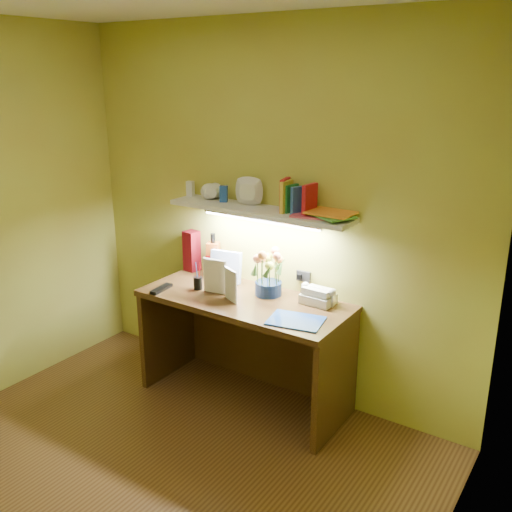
% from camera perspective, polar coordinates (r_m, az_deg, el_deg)
% --- Properties ---
extents(ground, '(3.00, 3.00, 0.00)m').
position_cam_1_polar(ground, '(3.35, -13.89, -22.78)').
color(ground, '#4A2D16').
rests_on(ground, ground).
extents(desk, '(1.40, 0.60, 0.75)m').
position_cam_1_polar(desk, '(3.88, -1.17, -9.35)').
color(desk, '#38240F').
rests_on(desk, ground).
extents(flower_bouquet, '(0.25, 0.25, 0.31)m').
position_cam_1_polar(flower_bouquet, '(3.73, 1.26, -1.64)').
color(flower_bouquet, '#09183B').
rests_on(flower_bouquet, desk).
extents(telephone, '(0.21, 0.16, 0.12)m').
position_cam_1_polar(telephone, '(3.64, 6.25, -3.83)').
color(telephone, beige).
rests_on(telephone, desk).
extents(desk_clock, '(0.09, 0.05, 0.09)m').
position_cam_1_polar(desk_clock, '(3.63, 7.16, -4.26)').
color(desk_clock, silver).
rests_on(desk_clock, desk).
extents(whisky_bottle, '(0.11, 0.11, 0.32)m').
position_cam_1_polar(whisky_bottle, '(4.09, -4.29, 0.12)').
color(whisky_bottle, '#A44815').
rests_on(whisky_bottle, desk).
extents(whisky_box, '(0.11, 0.11, 0.30)m').
position_cam_1_polar(whisky_box, '(4.22, -6.44, 0.52)').
color(whisky_box, '#5C0812').
rests_on(whisky_box, desk).
extents(pen_cup, '(0.08, 0.08, 0.15)m').
position_cam_1_polar(pen_cup, '(3.87, -5.84, -2.28)').
color(pen_cup, black).
rests_on(pen_cup, desk).
extents(art_card, '(0.23, 0.08, 0.22)m').
position_cam_1_polar(art_card, '(3.98, -3.03, -1.09)').
color(art_card, white).
rests_on(art_card, desk).
extents(tv_remote, '(0.07, 0.20, 0.02)m').
position_cam_1_polar(tv_remote, '(3.90, -9.45, -3.25)').
color(tv_remote, black).
rests_on(tv_remote, desk).
extents(blue_folder, '(0.36, 0.29, 0.01)m').
position_cam_1_polar(blue_folder, '(3.40, 4.00, -6.46)').
color(blue_folder, '#1F4BA9').
rests_on(blue_folder, desk).
extents(desk_book_a, '(0.18, 0.04, 0.24)m').
position_cam_1_polar(desk_book_a, '(3.82, -5.25, -1.83)').
color(desk_book_a, white).
rests_on(desk_book_a, desk).
extents(desk_book_b, '(0.15, 0.09, 0.21)m').
position_cam_1_polar(desk_book_b, '(3.72, -3.11, -2.52)').
color(desk_book_b, white).
rests_on(desk_book_b, desk).
extents(wall_shelf, '(1.32, 0.30, 0.24)m').
position_cam_1_polar(wall_shelf, '(3.69, 0.60, 5.05)').
color(wall_shelf, white).
rests_on(wall_shelf, ground).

